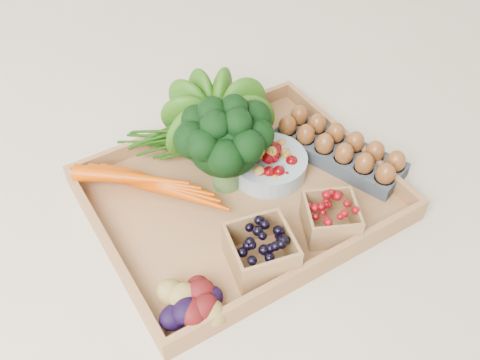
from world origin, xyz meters
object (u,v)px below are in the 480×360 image
egg_carton (338,153)px  cherry_bowl (269,165)px  tray (240,198)px  broccoli (226,158)px

egg_carton → cherry_bowl: bearing=143.0°
tray → cherry_bowl: (0.09, 0.03, 0.03)m
cherry_bowl → egg_carton: bearing=-17.1°
tray → egg_carton: bearing=-4.4°
cherry_bowl → broccoli: bearing=170.1°
broccoli → egg_carton: broccoli is taller
tray → cherry_bowl: cherry_bowl is taller
tray → cherry_bowl: 0.09m
tray → egg_carton: 0.23m
tray → broccoli: (-0.01, 0.04, 0.08)m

